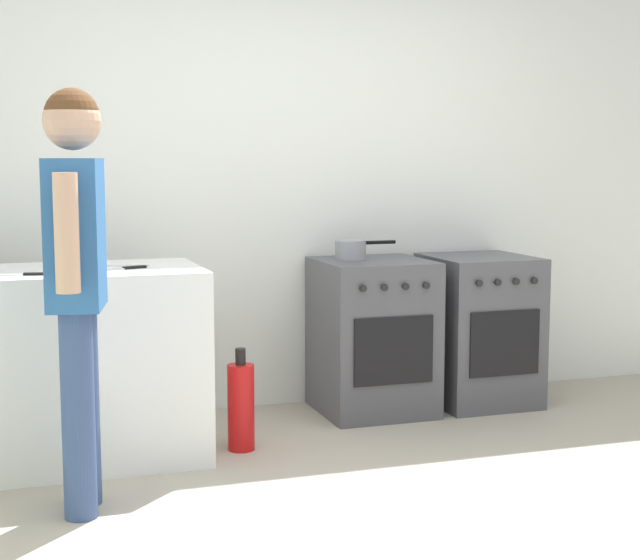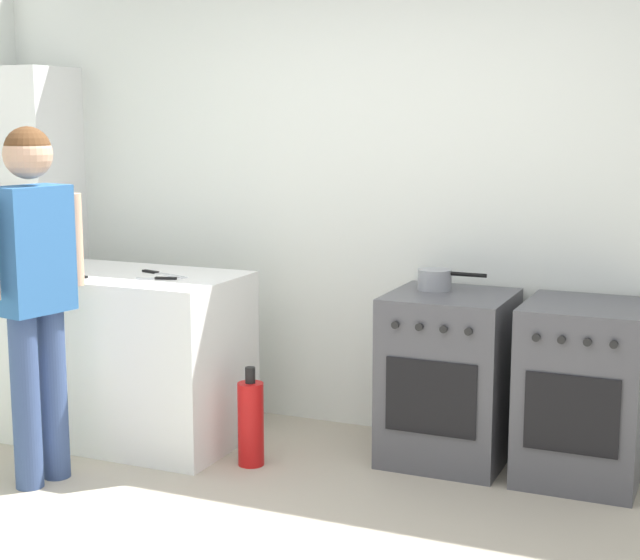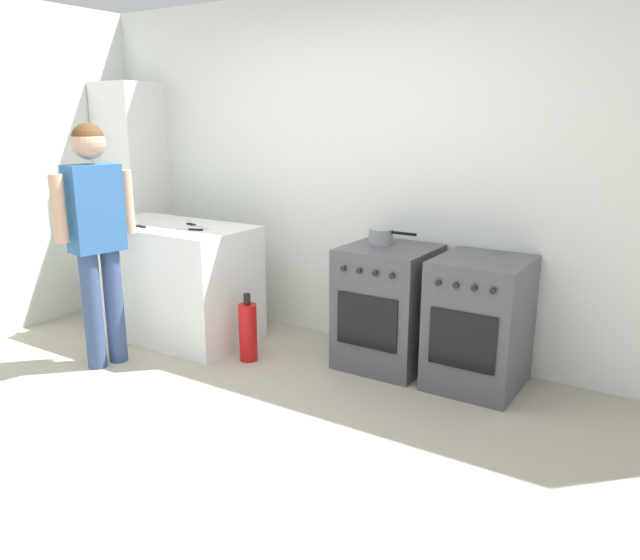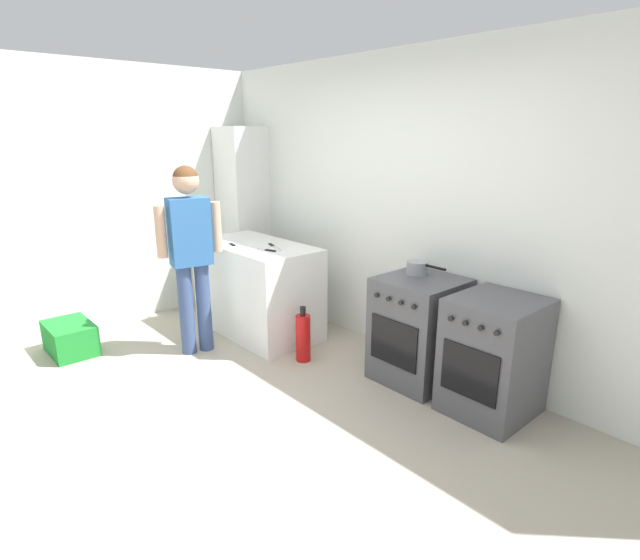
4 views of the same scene
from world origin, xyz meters
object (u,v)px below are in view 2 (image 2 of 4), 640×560
person (34,273)px  fire_extinguisher (251,423)px  pot (435,279)px  oven_left (449,377)px  knife_carving (162,274)px  oven_right (582,392)px  larder_cabinet (33,235)px  knife_utility (71,276)px  knife_bread (12,273)px  knife_paring (160,278)px

person → fire_extinguisher: 1.27m
pot → fire_extinguisher: (-0.77, -0.55, -0.69)m
oven_left → knife_carving: size_ratio=2.62×
oven_right → person: bearing=-155.1°
oven_left → fire_extinguisher: (-0.87, -0.48, -0.21)m
person → larder_cabinet: larder_cabinet is taller
fire_extinguisher → oven_left: bearing=28.8°
larder_cabinet → knife_utility: bearing=-40.1°
pot → knife_bread: (-2.10, -0.69, 0.00)m
knife_bread → pot: bearing=18.2°
knife_paring → person: 0.69m
oven_left → knife_paring: knife_paring is taller
knife_bread → fire_extinguisher: size_ratio=0.70×
knife_carving → oven_right: bearing=8.9°
person → knife_carving: bearing=74.1°
knife_bread → knife_utility: (0.34, 0.05, 0.00)m
fire_extinguisher → knife_carving: bearing=165.9°
oven_right → knife_bread: 2.96m
knife_utility → knife_carving: size_ratio=0.77×
knife_bread → knife_utility: size_ratio=1.40×
oven_left → knife_utility: (-1.86, -0.56, 0.48)m
knife_carving → larder_cabinet: (-1.19, 0.43, 0.10)m
knife_carving → larder_cabinet: 1.27m
knife_utility → person: 0.56m
oven_left → oven_right: size_ratio=1.00×
knife_bread → knife_carving: size_ratio=1.08×
knife_bread → knife_utility: bearing=8.5°
knife_paring → larder_cabinet: larder_cabinet is taller
oven_right → knife_utility: bearing=-167.3°
oven_right → knife_bread: size_ratio=2.42×
pot → knife_bread: bearing=-161.8°
fire_extinguisher → larder_cabinet: (-1.78, 0.58, 0.78)m
oven_right → pot: (-0.76, 0.08, 0.48)m
pot → knife_carving: bearing=-163.3°
knife_utility → fire_extinguisher: knife_utility is taller
oven_right → larder_cabinet: (-3.31, 0.10, 0.57)m
oven_right → larder_cabinet: larder_cabinet is taller
knife_carving → knife_bread: bearing=-159.0°
pot → person: person is taller
fire_extinguisher → larder_cabinet: 2.03m
person → fire_extinguisher: (0.80, 0.60, -0.79)m
oven_right → knife_carving: size_ratio=2.62×
person → knife_paring: bearing=65.6°
knife_paring → larder_cabinet: 1.38m
person → fire_extinguisher: bearing=36.9°
larder_cabinet → oven_right: bearing=-1.8°
oven_left → oven_right: (0.66, -0.00, -0.00)m
knife_carving → person: bearing=-105.9°
oven_left → larder_cabinet: 2.71m
knife_utility → knife_carving: same height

